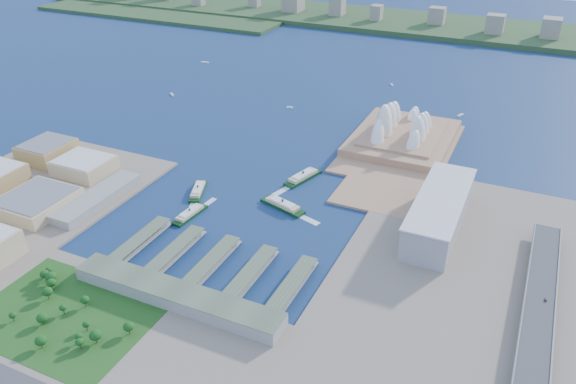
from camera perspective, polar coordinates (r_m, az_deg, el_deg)
The scene contains 23 objects.
ground at distance 604.22m, azimuth -5.06°, elevation -3.25°, with size 3000.00×3000.00×0.00m, color #0F1F47.
south_land at distance 474.02m, azimuth -18.06°, elevation -15.49°, with size 720.00×180.00×3.00m, color gray.
east_land at distance 504.98m, azimuth 16.88°, elevation -11.99°, with size 240.00×500.00×3.00m, color gray.
peninsula at distance 783.74m, azimuth 11.35°, elevation 4.45°, with size 135.00×220.00×3.00m, color #A37959.
far_shore at distance 1475.80m, azimuth 14.68°, elevation 16.06°, with size 2200.00×260.00×12.00m, color #2D4926.
opera_house at distance 790.24m, azimuth 11.76°, elevation 7.04°, with size 134.00×180.00×58.00m, color white, non-canonical shape.
toaster_building at distance 603.76m, azimuth 15.11°, elevation -2.00°, with size 45.00×155.00×35.00m, color gray.
expressway at distance 493.60m, azimuth 23.79°, elevation -13.51°, with size 26.00×340.00×11.85m, color gray, non-canonical shape.
west_buildings at distance 701.13m, azimuth -26.19°, elevation 0.06°, with size 200.00×280.00×27.00m, color tan, non-canonical shape.
ferry_wharves at distance 543.17m, azimuth -7.69°, elevation -7.03°, with size 184.00×90.00×9.30m, color #4C5943, non-canonical shape.
terminal_building at distance 501.93m, azimuth -11.26°, elevation -10.29°, with size 200.00×28.00×12.00m, color gray.
park at distance 512.92m, azimuth -21.87°, elevation -10.90°, with size 150.00×110.00×16.00m, color #194714, non-canonical shape.
far_skyline at distance 1449.64m, azimuth 14.68°, elevation 17.19°, with size 1900.00×140.00×55.00m, color gray, non-canonical shape.
ferry_a at distance 666.56m, azimuth -9.15°, elevation 0.30°, with size 12.65×49.69×9.40m, color #0D3513, non-canonical shape.
ferry_b at distance 687.39m, azimuth 1.55°, elevation 1.71°, with size 14.52×57.05×10.79m, color #0D3513, non-canonical shape.
ferry_c at distance 622.27m, azimuth -9.96°, elevation -2.06°, with size 12.42×48.81×9.23m, color #0D3513, non-canonical shape.
ferry_d at distance 627.86m, azimuth -0.56°, elevation -1.18°, with size 14.36×56.40×10.67m, color #0D3513, non-canonical shape.
boat_a at distance 988.02m, azimuth -11.71°, elevation 9.71°, with size 3.54×14.16×2.73m, color white, non-canonical shape.
boat_b at distance 910.47m, azimuth 0.18°, elevation 8.61°, with size 3.41×9.76×2.63m, color white, non-canonical shape.
boat_c at distance 918.95m, azimuth 17.12°, elevation 7.50°, with size 3.80×13.02×2.93m, color white, non-canonical shape.
boat_d at distance 1160.00m, azimuth -8.44°, elevation 12.93°, with size 3.35×15.30×2.58m, color white, non-canonical shape.
boat_e at distance 1033.18m, azimuth 10.50°, elevation 10.69°, with size 3.31×10.41×2.56m, color white, non-canonical shape.
car_c at distance 525.15m, azimuth 24.70°, elevation -9.90°, with size 1.84×4.52×1.31m, color slate.
Camera 1 is at (261.47, -436.93, 325.28)m, focal length 35.00 mm.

